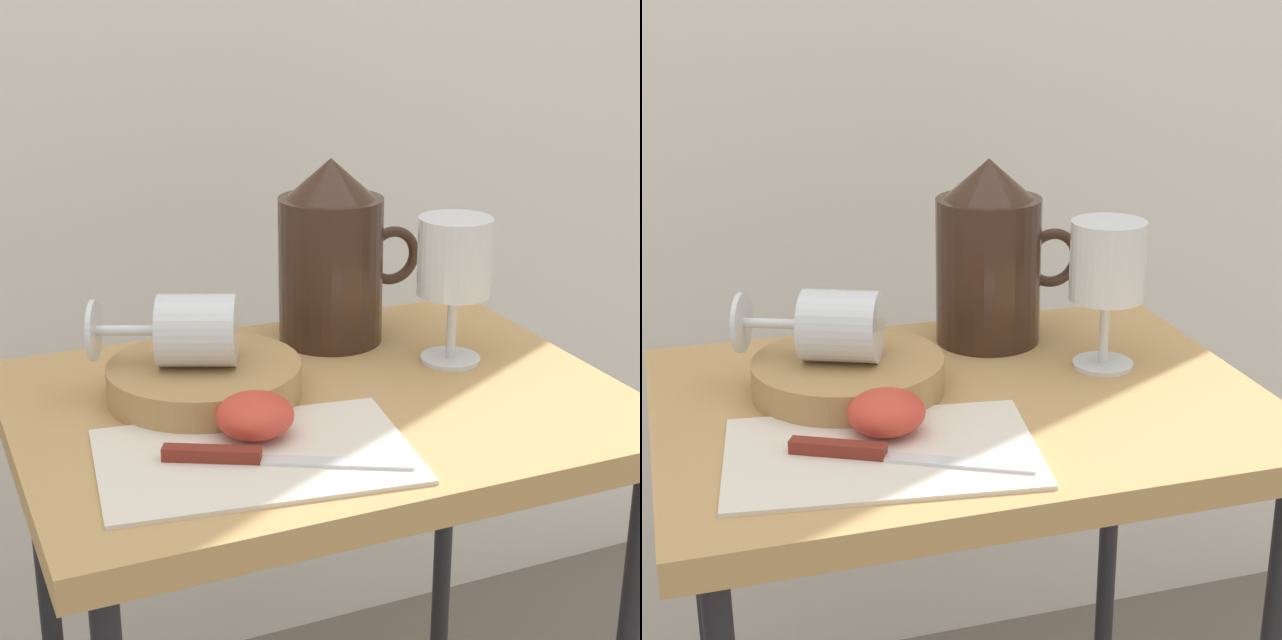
{
  "view_description": "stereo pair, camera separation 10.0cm",
  "coord_description": "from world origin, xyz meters",
  "views": [
    {
      "loc": [
        -0.37,
        -0.87,
        1.08
      ],
      "look_at": [
        0.0,
        0.0,
        0.75
      ],
      "focal_mm": 58.67,
      "sensor_mm": 36.0,
      "label": 1
    },
    {
      "loc": [
        -0.28,
        -0.91,
        1.08
      ],
      "look_at": [
        0.0,
        0.0,
        0.75
      ],
      "focal_mm": 58.67,
      "sensor_mm": 36.0,
      "label": 2
    }
  ],
  "objects": [
    {
      "name": "table",
      "position": [
        0.0,
        0.0,
        0.6
      ],
      "size": [
        0.59,
        0.45,
        0.67
      ],
      "color": "tan",
      "rests_on": "ground_plane"
    },
    {
      "name": "linen_napkin",
      "position": [
        -0.1,
        -0.1,
        0.67
      ],
      "size": [
        0.29,
        0.21,
        0.0
      ],
      "primitive_type": "cube",
      "rotation": [
        0.0,
        0.0,
        -0.13
      ],
      "color": "silver",
      "rests_on": "table"
    },
    {
      "name": "basket_tray",
      "position": [
        -0.1,
        0.04,
        0.69
      ],
      "size": [
        0.19,
        0.19,
        0.03
      ],
      "primitive_type": "cylinder",
      "color": "#AD8451",
      "rests_on": "table"
    },
    {
      "name": "pitcher",
      "position": [
        0.08,
        0.15,
        0.75
      ],
      "size": [
        0.17,
        0.12,
        0.21
      ],
      "color": "#382319",
      "rests_on": "table"
    },
    {
      "name": "wine_glass_upright",
      "position": [
        0.17,
        0.03,
        0.78
      ],
      "size": [
        0.08,
        0.08,
        0.16
      ],
      "color": "silver",
      "rests_on": "table"
    },
    {
      "name": "wine_glass_tipped_near",
      "position": [
        -0.11,
        0.05,
        0.74
      ],
      "size": [
        0.15,
        0.11,
        0.07
      ],
      "color": "silver",
      "rests_on": "basket_tray"
    },
    {
      "name": "apple_half_left",
      "position": [
        -0.09,
        -0.07,
        0.69
      ],
      "size": [
        0.07,
        0.07,
        0.04
      ],
      "primitive_type": "ellipsoid",
      "color": "#CC3D2D",
      "rests_on": "linen_napkin"
    },
    {
      "name": "knife",
      "position": [
        -0.11,
        -0.11,
        0.68
      ],
      "size": [
        0.2,
        0.11,
        0.01
      ],
      "color": "silver",
      "rests_on": "linen_napkin"
    }
  ]
}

